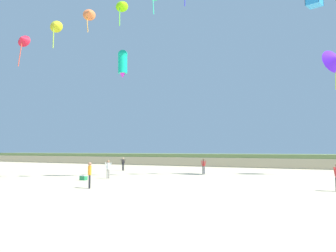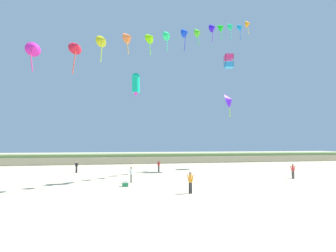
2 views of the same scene
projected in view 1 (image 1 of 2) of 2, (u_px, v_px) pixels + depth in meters
The scene contains 9 objects.
ground_plane at pixel (60, 193), 20.75m from camera, with size 240.00×240.00×0.00m, color #C1B28E.
dune_ridge at pixel (256, 160), 55.45m from camera, with size 120.00×8.63×1.96m.
person_near_left at pixel (204, 165), 38.07m from camera, with size 0.55×0.31×1.63m.
person_near_right at pixel (123, 163), 44.58m from camera, with size 0.48×0.43×1.61m.
person_mid_center at pixel (90, 173), 23.56m from camera, with size 0.48×0.50×1.74m.
person_far_left at pixel (108, 168), 31.71m from camera, with size 0.51×0.42×1.65m.
large_kite_low_lead at pixel (335, 60), 35.19m from camera, with size 2.82×2.96×4.35m.
large_kite_mid_trail at pixel (123, 63), 33.26m from camera, with size 0.98×0.95×2.66m.
beach_cooler at pixel (84, 178), 30.03m from camera, with size 0.58×0.41×0.46m.
Camera 1 is at (16.02, -14.95, 2.51)m, focal length 38.00 mm.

